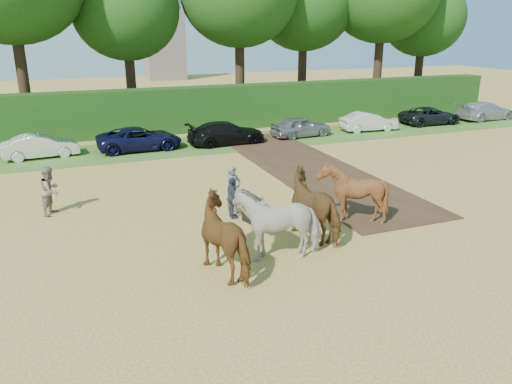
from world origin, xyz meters
TOP-DOWN VIEW (x-y plane):
  - ground at (0.00, 0.00)m, footprint 120.00×120.00m
  - earth_strip at (1.50, 7.00)m, footprint 4.50×17.00m
  - grass_verge at (0.00, 14.00)m, footprint 50.00×5.00m
  - hedgerow at (0.00, 18.50)m, footprint 46.00×1.60m
  - spectator_near at (-10.69, 4.78)m, footprint 1.06×1.14m
  - spectator_far at (-4.36, 1.80)m, footprint 0.42×0.95m
  - plough_team at (-3.13, -1.16)m, footprint 7.59×6.33m
  - parked_cars at (2.35, 14.13)m, footprint 41.90×2.97m

SIDE VIEW (x-z plane):
  - ground at x=0.00m, z-range 0.00..0.00m
  - grass_verge at x=0.00m, z-range 0.00..0.03m
  - earth_strip at x=1.50m, z-range 0.00..0.05m
  - parked_cars at x=2.35m, z-range -0.06..1.42m
  - spectator_far at x=-4.36m, z-range 0.00..1.59m
  - spectator_near at x=-10.69m, z-range 0.00..1.88m
  - plough_team at x=-3.13m, z-range -0.01..2.26m
  - hedgerow at x=0.00m, z-range 0.00..3.00m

